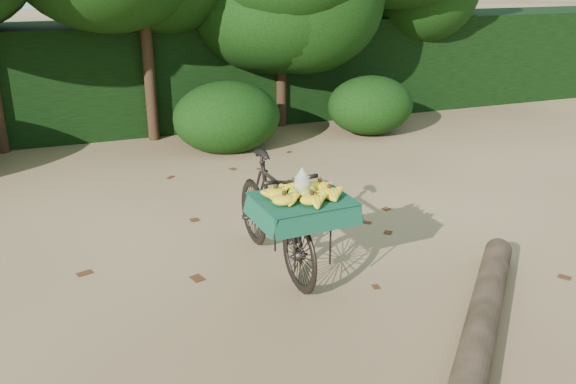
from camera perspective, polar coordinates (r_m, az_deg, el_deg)
name	(u,v)px	position (r m, az deg, el deg)	size (l,w,h in m)	color
ground	(194,295)	(5.49, -8.78, -9.50)	(80.00, 80.00, 0.00)	tan
vendor_bicycle	(276,213)	(5.67, -1.16, -1.94)	(0.81, 1.85, 1.09)	black
fallen_log	(476,348)	(4.74, 17.22, -13.75)	(0.25, 0.25, 3.49)	brown
hedge_backdrop	(112,77)	(11.17, -16.17, 10.30)	(26.00, 1.80, 1.80)	black
tree_row	(66,16)	(10.21, -20.09, 15.25)	(14.50, 2.00, 4.00)	black
bush_clumps	(163,126)	(9.37, -11.66, 6.03)	(8.80, 1.70, 0.90)	black
leaf_litter	(179,263)	(6.05, -10.13, -6.53)	(7.00, 7.30, 0.01)	#4D2814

